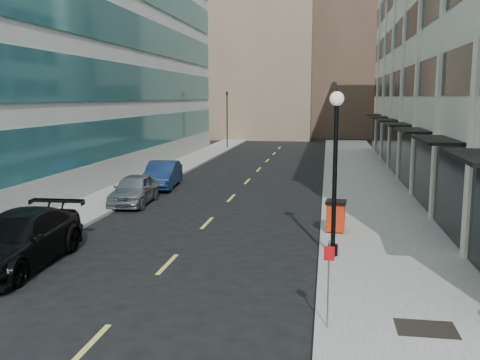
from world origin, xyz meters
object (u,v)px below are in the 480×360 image
(traffic_signal, at_px, (227,95))
(car_silver_sedan, at_px, (134,189))
(car_blue_sedan, at_px, (162,175))
(trash_bin, at_px, (336,215))
(car_black_pickup, at_px, (18,240))
(lamppost, at_px, (335,159))
(sign_post, at_px, (329,271))

(traffic_signal, relative_size, car_silver_sedan, 1.53)
(car_blue_sedan, xyz_separation_m, trash_bin, (10.40, -9.96, 0.03))
(car_black_pickup, height_order, car_silver_sedan, car_black_pickup)
(lamppost, bearing_deg, car_blue_sedan, 127.69)
(lamppost, bearing_deg, traffic_signal, 105.88)
(trash_bin, relative_size, sign_post, 0.60)
(lamppost, height_order, sign_post, lamppost)
(car_blue_sedan, distance_m, trash_bin, 14.40)
(trash_bin, distance_m, sign_post, 9.31)
(traffic_signal, relative_size, lamppost, 1.22)
(car_silver_sedan, height_order, car_blue_sedan, car_blue_sedan)
(traffic_signal, distance_m, trash_bin, 37.26)
(lamppost, bearing_deg, car_black_pickup, -166.74)
(car_black_pickup, bearing_deg, sign_post, -21.07)
(traffic_signal, bearing_deg, lamppost, -74.12)
(car_black_pickup, height_order, lamppost, lamppost)
(car_blue_sedan, height_order, sign_post, sign_post)
(car_black_pickup, xyz_separation_m, lamppost, (10.27, 2.42, 2.61))
(car_blue_sedan, relative_size, lamppost, 0.86)
(car_silver_sedan, bearing_deg, car_blue_sedan, 87.34)
(lamppost, bearing_deg, sign_post, -91.64)
(car_silver_sedan, relative_size, lamppost, 0.80)
(traffic_signal, distance_m, car_silver_sedan, 30.86)
(car_silver_sedan, bearing_deg, car_black_pickup, -94.32)
(sign_post, bearing_deg, car_silver_sedan, 133.49)
(traffic_signal, height_order, trash_bin, traffic_signal)
(lamppost, bearing_deg, trash_bin, 87.78)
(trash_bin, bearing_deg, car_blue_sedan, 142.12)
(car_black_pickup, relative_size, trash_bin, 4.76)
(car_blue_sedan, distance_m, lamppost, 17.01)
(trash_bin, bearing_deg, car_black_pickup, -145.16)
(car_blue_sedan, height_order, lamppost, lamppost)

